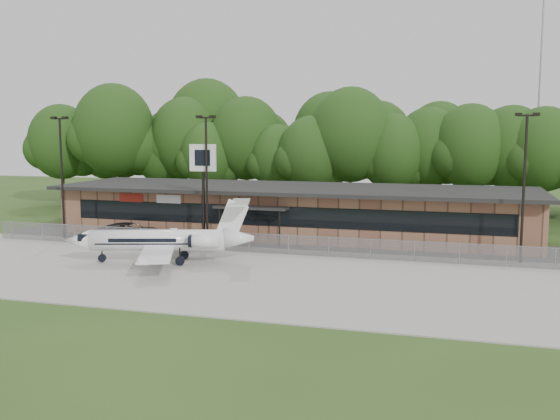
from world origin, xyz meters
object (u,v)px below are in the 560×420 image
(terminal, at_px, (294,210))
(suv, at_px, (130,232))
(pole_sign, at_px, (203,169))
(business_jet, at_px, (165,241))

(terminal, bearing_deg, suv, -149.28)
(terminal, xyz_separation_m, pole_sign, (-5.41, -7.14, 3.96))
(suv, bearing_deg, business_jet, -147.65)
(terminal, height_order, suv, terminal)
(business_jet, height_order, pole_sign, pole_sign)
(business_jet, height_order, suv, business_jet)
(business_jet, bearing_deg, suv, 117.03)
(terminal, relative_size, business_jet, 3.18)
(terminal, distance_m, business_jet, 15.06)
(suv, bearing_deg, pole_sign, -101.61)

